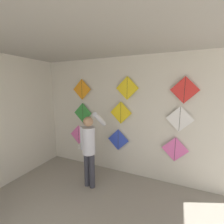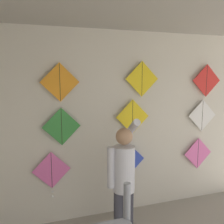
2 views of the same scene
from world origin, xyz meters
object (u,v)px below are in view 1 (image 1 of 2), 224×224
kite_0 (79,136)px  kite_2 (175,149)px  kite_3 (83,113)px  kite_7 (127,88)px  shopkeeper (89,145)px  kite_1 (118,140)px  kite_6 (82,89)px  kite_8 (185,90)px  kite_5 (180,119)px  kite_4 (121,113)px

kite_0 → kite_2: (2.44, 0.00, 0.03)m
kite_3 → kite_7: (1.21, 0.00, 0.65)m
kite_2 → kite_3: kite_3 is taller
shopkeeper → kite_3: (-0.65, 0.74, 0.52)m
kite_0 → kite_1: bearing=0.0°
kite_1 → kite_6: (-1.01, 0.00, 1.21)m
kite_3 → kite_6: 0.61m
kite_1 → kite_2: 1.28m
kite_3 → kite_7: 1.38m
kite_2 → kite_8: bearing=0.0°
kite_2 → kite_5: bearing=0.0°
kite_1 → kite_5: kite_5 is taller
shopkeeper → kite_8: bearing=27.4°
kite_4 → kite_7: size_ratio=1.00×
kite_6 → kite_0: bearing=-179.7°
kite_4 → kite_6: kite_6 is taller
kite_1 → kite_3: (-1.01, 0.00, 0.59)m
kite_7 → shopkeeper: bearing=-127.5°
kite_7 → kite_8: 1.17m
kite_3 → kite_5: bearing=0.0°
kite_4 → kite_7: (0.15, 0.00, 0.57)m
kite_2 → kite_4: 1.40m
kite_1 → kite_6: bearing=180.0°
kite_5 → kite_6: 2.41m
kite_0 → kite_3: size_ratio=1.26×
kite_4 → kite_6: (-1.07, 0.00, 0.53)m
kite_5 → kite_7: 1.28m
kite_5 → kite_6: bearing=180.0°
kite_4 → shopkeeper: bearing=-119.7°
kite_1 → kite_4: bearing=0.0°
kite_0 → kite_7: bearing=0.0°
shopkeeper → kite_0: size_ratio=2.43×
kite_3 → kite_4: (1.07, 0.00, 0.08)m
shopkeeper → kite_4: kite_4 is taller
kite_0 → kite_7: size_ratio=1.26×
kite_4 → kite_5: (1.27, 0.00, -0.04)m
shopkeeper → kite_0: 1.10m
kite_7 → kite_2: bearing=0.0°
kite_7 → kite_4: bearing=180.0°
kite_0 → kite_7: (1.37, 0.00, 1.29)m
kite_2 → kite_3: (-2.29, 0.00, 0.62)m
kite_1 → kite_5: size_ratio=1.00×
kite_1 → kite_6: kite_6 is taller
kite_5 → kite_8: (0.05, 0.00, 0.58)m
kite_3 → kite_2: bearing=0.0°
kite_0 → kite_7: 1.89m
kite_4 → kite_5: kite_4 is taller
kite_6 → kite_8: 2.38m
kite_0 → kite_4: (1.23, 0.00, 0.73)m
kite_2 → kite_4: bearing=180.0°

